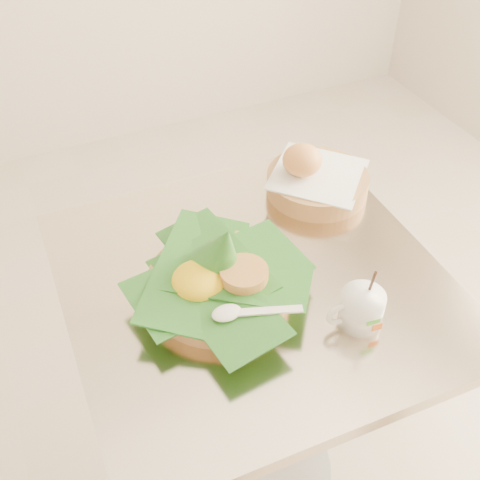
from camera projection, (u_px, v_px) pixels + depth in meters
name	position (u px, v px, depth m)	size (l,w,h in m)	color
cafe_table	(252.00, 350.00, 1.29)	(0.71, 0.71, 0.75)	gray
rice_basket	(219.00, 277.00, 1.08)	(0.33, 0.33, 0.16)	tan
bread_basket	(315.00, 179.00, 1.32)	(0.27, 0.27, 0.12)	tan
coffee_mug	(361.00, 308.00, 1.04)	(0.11, 0.08, 0.13)	white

